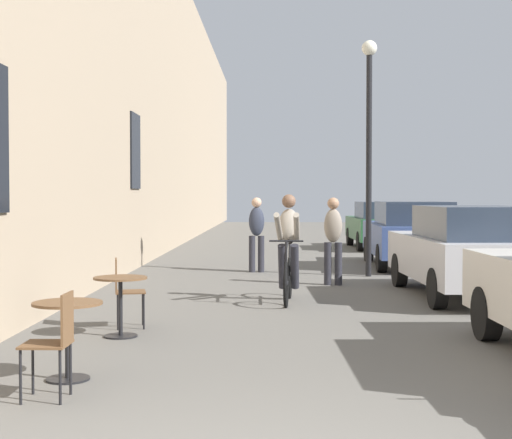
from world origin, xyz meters
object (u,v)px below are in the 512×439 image
at_px(cafe_table_near, 68,324).
at_px(street_lamp, 369,127).
at_px(cafe_chair_near_toward_street, 55,338).
at_px(cafe_table_mid, 120,294).
at_px(pedestrian_near, 333,236).
at_px(parked_car_fourth, 380,224).
at_px(cafe_chair_mid_toward_street, 124,287).
at_px(pedestrian_mid, 257,230).
at_px(cyclist_on_bicycle, 288,251).
at_px(parked_car_third, 410,233).
at_px(parked_car_second, 467,250).

bearing_deg(cafe_table_near, street_lamp, 66.94).
height_order(cafe_chair_near_toward_street, cafe_table_mid, cafe_chair_near_toward_street).
xyz_separation_m(pedestrian_near, parked_car_fourth, (2.27, 9.97, -0.16)).
height_order(cafe_chair_mid_toward_street, pedestrian_mid, pedestrian_mid).
relative_size(cyclist_on_bicycle, parked_car_third, 0.40).
bearing_deg(pedestrian_near, parked_car_fourth, 77.19).
distance_m(pedestrian_near, parked_car_fourth, 10.23).
relative_size(cafe_table_near, parked_car_second, 0.17).
bearing_deg(cafe_table_near, cafe_table_mid, 88.43).
xyz_separation_m(cyclist_on_bicycle, parked_car_second, (2.96, 0.51, -0.02)).
relative_size(cafe_chair_mid_toward_street, cyclist_on_bicycle, 0.51).
distance_m(cafe_chair_mid_toward_street, pedestrian_near, 5.65).
xyz_separation_m(cafe_table_near, pedestrian_mid, (1.52, 9.94, 0.40)).
height_order(cafe_table_near, pedestrian_mid, pedestrian_mid).
distance_m(cafe_chair_mid_toward_street, street_lamp, 7.86).
height_order(cafe_chair_near_toward_street, parked_car_third, parked_car_third).
distance_m(parked_car_second, parked_car_third, 5.42).
distance_m(cafe_table_near, cafe_chair_mid_toward_street, 2.79).
xyz_separation_m(pedestrian_near, parked_car_second, (2.07, -1.72, -0.14)).
height_order(cafe_table_mid, street_lamp, street_lamp).
height_order(pedestrian_near, parked_car_third, pedestrian_near).
distance_m(cafe_table_near, cafe_chair_near_toward_street, 0.68).
distance_m(cafe_table_mid, parked_car_fourth, 16.22).
height_order(cafe_table_near, parked_car_second, parked_car_second).
height_order(cafe_chair_near_toward_street, cafe_chair_mid_toward_street, same).
distance_m(cafe_table_near, cafe_table_mid, 2.16).
distance_m(cafe_chair_near_toward_street, parked_car_third, 12.93).
height_order(cafe_chair_mid_toward_street, street_lamp, street_lamp).
relative_size(pedestrian_near, parked_car_third, 0.38).
bearing_deg(cafe_chair_mid_toward_street, street_lamp, 58.39).
xyz_separation_m(cafe_table_mid, street_lamp, (3.82, 6.95, 2.59)).
height_order(cafe_chair_mid_toward_street, parked_car_fourth, parked_car_fourth).
xyz_separation_m(cafe_chair_near_toward_street, parked_car_fourth, (5.21, 18.19, 0.25)).
bearing_deg(pedestrian_near, cafe_chair_mid_toward_street, -122.55).
distance_m(cafe_table_near, pedestrian_near, 8.13).
bearing_deg(street_lamp, parked_car_fourth, 80.48).
height_order(street_lamp, parked_car_third, street_lamp).
relative_size(pedestrian_mid, parked_car_fourth, 0.39).
bearing_deg(pedestrian_mid, parked_car_third, 19.71).
bearing_deg(parked_car_fourth, cafe_table_near, -106.80).
distance_m(cyclist_on_bicycle, parked_car_second, 3.00).
xyz_separation_m(cafe_table_near, parked_car_third, (5.12, 11.23, 0.28)).
relative_size(cafe_table_near, cyclist_on_bicycle, 0.41).
bearing_deg(cafe_table_mid, cyclist_on_bicycle, 56.68).
bearing_deg(parked_car_fourth, pedestrian_near, -102.81).
xyz_separation_m(cafe_table_near, cafe_table_mid, (0.06, 2.16, 0.00)).
xyz_separation_m(cafe_table_near, cyclist_on_bicycle, (2.13, 5.31, 0.29)).
relative_size(cafe_table_near, parked_car_fourth, 0.17).
xyz_separation_m(cafe_chair_near_toward_street, cafe_table_mid, (-0.02, 2.83, 0.00)).
bearing_deg(cyclist_on_bicycle, parked_car_fourth, 75.50).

